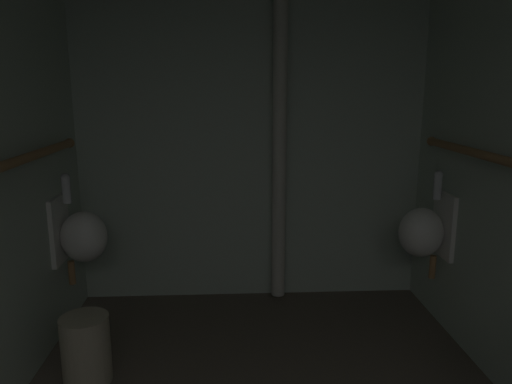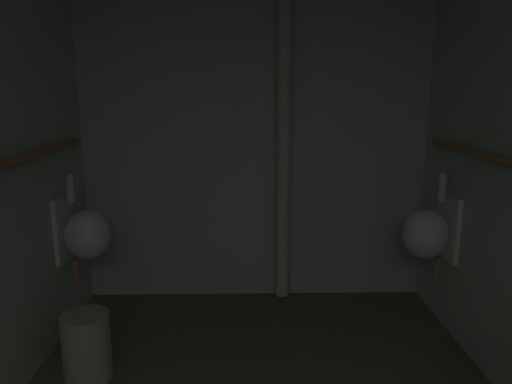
{
  "view_description": "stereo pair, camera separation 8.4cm",
  "coord_description": "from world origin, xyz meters",
  "px_view_note": "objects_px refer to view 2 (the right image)",
  "views": [
    {
      "loc": [
        -0.16,
        0.22,
        1.62
      ],
      "look_at": [
        -0.02,
        2.87,
        1.05
      ],
      "focal_mm": 33.96,
      "sensor_mm": 36.0,
      "label": 1
    },
    {
      "loc": [
        -0.08,
        0.22,
        1.62
      ],
      "look_at": [
        -0.02,
        2.87,
        1.05
      ],
      "focal_mm": 33.96,
      "sensor_mm": 36.0,
      "label": 2
    }
  ],
  "objects_px": {
    "urinal_right_far": "(429,232)",
    "standpipe_back_wall": "(284,142)",
    "waste_bin": "(87,347)",
    "urinal_left_mid": "(84,233)"
  },
  "relations": [
    {
      "from": "urinal_left_mid",
      "to": "standpipe_back_wall",
      "type": "xyz_separation_m",
      "value": [
        1.36,
        0.44,
        0.56
      ]
    },
    {
      "from": "urinal_right_far",
      "to": "standpipe_back_wall",
      "type": "height_order",
      "value": "standpipe_back_wall"
    },
    {
      "from": "urinal_left_mid",
      "to": "waste_bin",
      "type": "bearing_deg",
      "value": -74.01
    },
    {
      "from": "urinal_left_mid",
      "to": "waste_bin",
      "type": "height_order",
      "value": "urinal_left_mid"
    },
    {
      "from": "urinal_right_far",
      "to": "waste_bin",
      "type": "bearing_deg",
      "value": -164.6
    },
    {
      "from": "urinal_left_mid",
      "to": "urinal_right_far",
      "type": "bearing_deg",
      "value": -0.68
    },
    {
      "from": "urinal_right_far",
      "to": "standpipe_back_wall",
      "type": "relative_size",
      "value": 0.31
    },
    {
      "from": "urinal_left_mid",
      "to": "urinal_right_far",
      "type": "xyz_separation_m",
      "value": [
        2.3,
        -0.03,
        0.0
      ]
    },
    {
      "from": "urinal_left_mid",
      "to": "urinal_right_far",
      "type": "distance_m",
      "value": 2.3
    },
    {
      "from": "urinal_right_far",
      "to": "waste_bin",
      "type": "relative_size",
      "value": 1.95
    }
  ]
}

